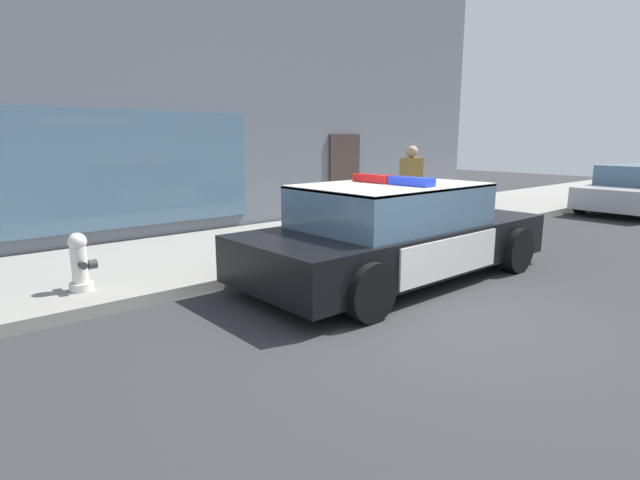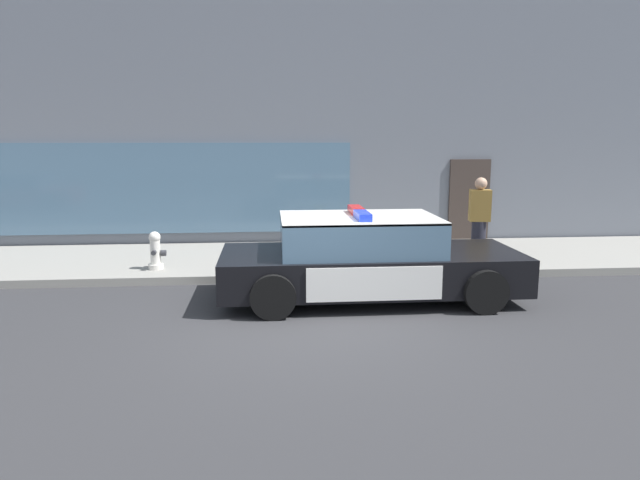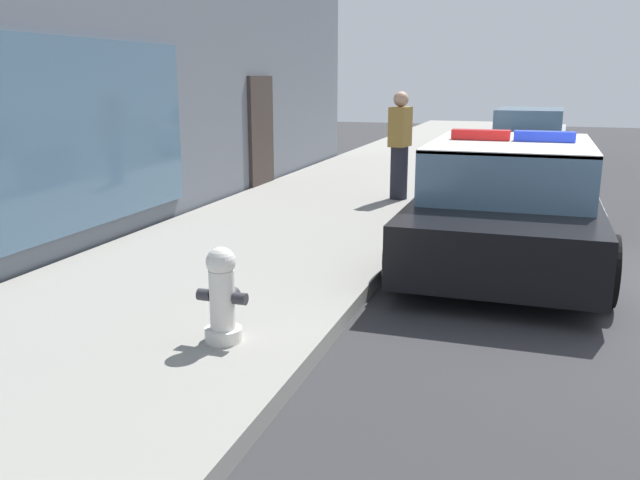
# 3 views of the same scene
# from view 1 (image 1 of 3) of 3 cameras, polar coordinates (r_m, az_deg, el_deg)

# --- Properties ---
(ground) EXTENTS (48.00, 48.00, 0.00)m
(ground) POSITION_cam_1_polar(r_m,az_deg,el_deg) (5.73, 11.31, -9.06)
(ground) COLOR #303033
(sidewalk) EXTENTS (48.00, 3.38, 0.15)m
(sidewalk) POSITION_cam_1_polar(r_m,az_deg,el_deg) (8.76, -10.54, -1.30)
(sidewalk) COLOR gray
(sidewalk) RESTS_ON ground
(police_cruiser) EXTENTS (4.86, 2.14, 1.49)m
(police_cruiser) POSITION_cam_1_polar(r_m,az_deg,el_deg) (7.17, 8.76, 0.86)
(police_cruiser) COLOR black
(police_cruiser) RESTS_ON ground
(fire_hydrant) EXTENTS (0.34, 0.39, 0.73)m
(fire_hydrant) POSITION_cam_1_polar(r_m,az_deg,el_deg) (6.78, -25.88, -2.36)
(fire_hydrant) COLOR silver
(fire_hydrant) RESTS_ON sidewalk
(pedestrian_on_sidewalk) EXTENTS (0.44, 0.33, 1.71)m
(pedestrian_on_sidewalk) POSITION_cam_1_polar(r_m,az_deg,el_deg) (10.23, 10.37, 5.88)
(pedestrian_on_sidewalk) COLOR #23232D
(pedestrian_on_sidewalk) RESTS_ON sidewalk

